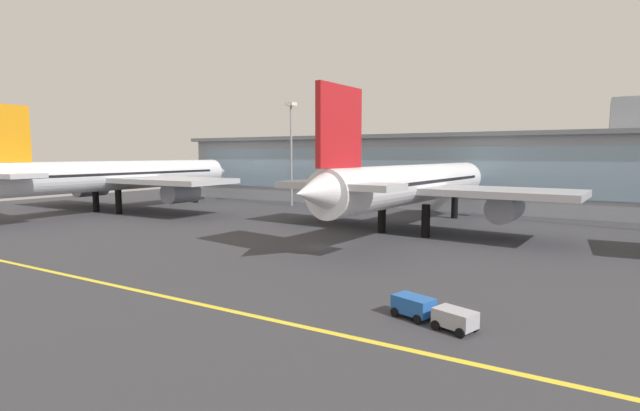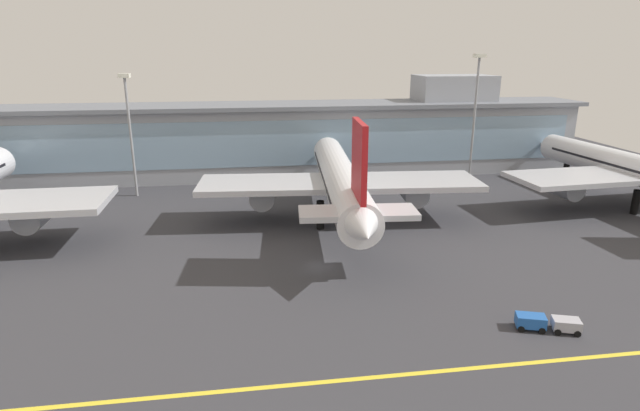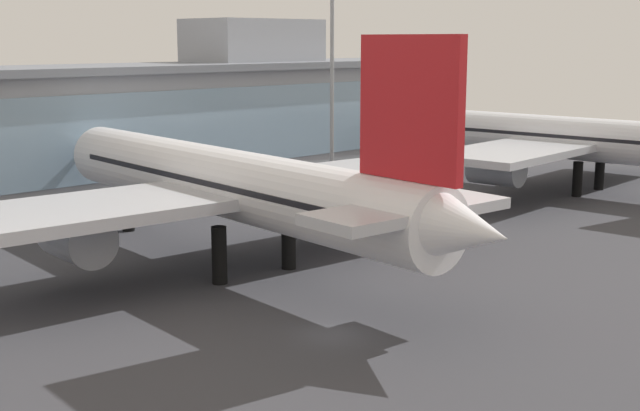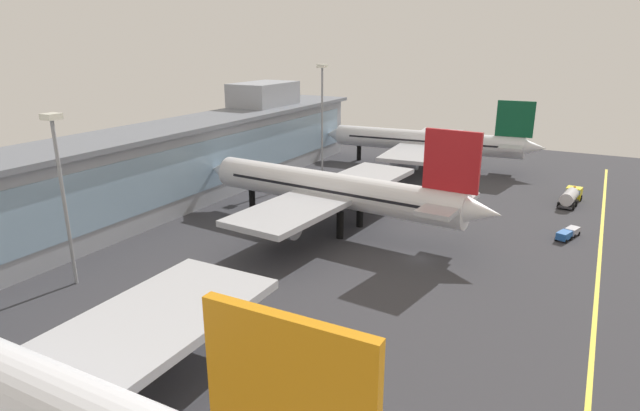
{
  "view_description": "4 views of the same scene",
  "coord_description": "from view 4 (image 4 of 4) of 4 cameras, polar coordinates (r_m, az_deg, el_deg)",
  "views": [
    {
      "loc": [
        27.08,
        -45.64,
        10.54
      ],
      "look_at": [
        -2.69,
        4.78,
        4.24
      ],
      "focal_mm": 26.51,
      "sensor_mm": 36.0,
      "label": 1
    },
    {
      "loc": [
        -8.29,
        -55.57,
        24.83
      ],
      "look_at": [
        1.3,
        9.09,
        4.86
      ],
      "focal_mm": 28.58,
      "sensor_mm": 36.0,
      "label": 2
    },
    {
      "loc": [
        -34.54,
        -34.12,
        17.31
      ],
      "look_at": [
        8.94,
        10.16,
        5.24
      ],
      "focal_mm": 48.01,
      "sensor_mm": 36.0,
      "label": 3
    },
    {
      "loc": [
        -66.06,
        -19.76,
        29.09
      ],
      "look_at": [
        -1.62,
        14.93,
        6.03
      ],
      "focal_mm": 29.57,
      "sensor_mm": 36.0,
      "label": 4
    }
  ],
  "objects": [
    {
      "name": "terminal_building",
      "position": [
        98.07,
        -16.41,
        4.22
      ],
      "size": [
        123.68,
        14.0,
        19.8
      ],
      "color": "#9399A3",
      "rests_on": "ground"
    },
    {
      "name": "airliner_near_left",
      "position": [
        41.84,
        -29.41,
        -17.63
      ],
      "size": [
        46.35,
        56.75,
        18.01
      ],
      "rotation": [
        0.0,
        0.0,
        1.58
      ],
      "color": "black",
      "rests_on": "ground"
    },
    {
      "name": "taxiway_centreline_stripe",
      "position": [
        72.22,
        27.77,
        -8.42
      ],
      "size": [
        144.0,
        0.5,
        0.01
      ],
      "primitive_type": "cube",
      "color": "yellow",
      "rests_on": "ground"
    },
    {
      "name": "airliner_far_right",
      "position": [
        128.27,
        11.57,
        6.76
      ],
      "size": [
        43.75,
        52.42,
        16.45
      ],
      "rotation": [
        0.0,
        0.0,
        1.64
      ],
      "color": "black",
      "rests_on": "ground"
    },
    {
      "name": "ground_plane",
      "position": [
        74.84,
        10.77,
        -5.71
      ],
      "size": [
        180.0,
        180.0,
        0.0
      ],
      "primitive_type": "plane",
      "color": "#38383D"
    },
    {
      "name": "fuel_tanker_truck",
      "position": [
        107.88,
        25.51,
        0.93
      ],
      "size": [
        9.27,
        3.82,
        2.9
      ],
      "rotation": [
        0.0,
        0.0,
        6.17
      ],
      "color": "black",
      "rests_on": "ground"
    },
    {
      "name": "baggage_tug_near",
      "position": [
        89.23,
        25.25,
        -2.74
      ],
      "size": [
        5.79,
        3.32,
        1.4
      ],
      "rotation": [
        0.0,
        0.0,
        2.82
      ],
      "color": "black",
      "rests_on": "ground"
    },
    {
      "name": "airliner_near_right",
      "position": [
        83.13,
        1.5,
        1.66
      ],
      "size": [
        42.18,
        52.22,
        17.6
      ],
      "rotation": [
        0.0,
        0.0,
        1.49
      ],
      "color": "black",
      "rests_on": "ground"
    },
    {
      "name": "apron_light_mast_centre",
      "position": [
        68.93,
        -26.32,
        3.07
      ],
      "size": [
        1.8,
        1.8,
        21.15
      ],
      "color": "gray",
      "rests_on": "ground"
    },
    {
      "name": "apron_light_mast_west",
      "position": [
        113.7,
        0.24,
        10.78
      ],
      "size": [
        1.8,
        1.8,
        24.27
      ],
      "color": "gray",
      "rests_on": "ground"
    }
  ]
}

